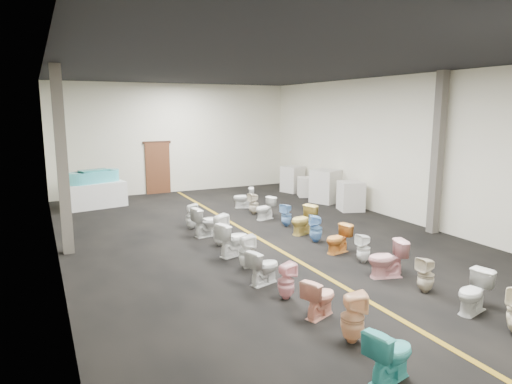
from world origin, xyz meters
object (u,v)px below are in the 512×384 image
at_px(toilet_right_7, 303,220).
at_px(toilet_right_10, 254,204).
at_px(toilet_left_3, 286,281).
at_px(toilet_right_5, 338,239).
at_px(toilet_right_3, 387,259).
at_px(toilet_right_4, 363,248).
at_px(toilet_right_1, 474,292).
at_px(appliance_crate_c, 307,187).
at_px(appliance_crate_a, 351,196).
at_px(toilet_left_9, 192,216).
at_px(display_table, 96,195).
at_px(appliance_crate_b, 325,186).
at_px(appliance_crate_d, 293,179).
at_px(toilet_left_1, 353,317).
at_px(toilet_left_4, 264,267).
at_px(toilet_left_8, 207,222).
at_px(toilet_right_11, 244,198).
at_px(toilet_right_9, 265,208).
at_px(toilet_left_7, 220,230).
at_px(bathtub, 94,177).
at_px(toilet_left_5, 246,252).
at_px(toilet_right_6, 316,228).
at_px(toilet_left_0, 390,353).
at_px(toilet_left_6, 233,239).
at_px(toilet_left_2, 320,297).

bearing_deg(toilet_right_7, toilet_right_10, 167.87).
xyz_separation_m(toilet_left_3, toilet_right_5, (2.50, 1.84, 0.00)).
distance_m(toilet_right_3, toilet_right_4, 0.97).
relative_size(toilet_right_1, toilet_right_7, 0.92).
distance_m(appliance_crate_c, toilet_right_5, 7.30).
height_order(appliance_crate_a, toilet_left_9, appliance_crate_a).
bearing_deg(toilet_right_4, display_table, -153.35).
distance_m(appliance_crate_b, appliance_crate_d, 2.43).
distance_m(toilet_left_1, toilet_left_4, 2.68).
height_order(appliance_crate_a, toilet_right_7, appliance_crate_a).
height_order(appliance_crate_d, toilet_left_8, appliance_crate_d).
distance_m(display_table, toilet_right_11, 5.31).
height_order(appliance_crate_a, appliance_crate_b, appliance_crate_b).
bearing_deg(toilet_right_9, toilet_left_8, -82.19).
height_order(toilet_left_3, toilet_left_7, toilet_left_7).
distance_m(bathtub, appliance_crate_a, 9.07).
height_order(toilet_left_7, toilet_right_9, toilet_left_7).
xyz_separation_m(bathtub, toilet_left_7, (2.31, -6.30, -0.66)).
relative_size(toilet_left_4, toilet_left_7, 0.87).
height_order(appliance_crate_c, toilet_left_4, appliance_crate_c).
height_order(toilet_left_1, toilet_right_3, toilet_right_3).
xyz_separation_m(toilet_left_5, toilet_right_5, (2.48, 0.03, -0.03)).
bearing_deg(toilet_right_6, appliance_crate_b, 164.45).
xyz_separation_m(toilet_left_9, toilet_right_4, (2.62, -4.58, -0.04)).
bearing_deg(toilet_right_7, toilet_left_0, -38.61).
relative_size(toilet_right_4, toilet_right_6, 0.92).
relative_size(toilet_left_3, toilet_left_6, 0.84).
bearing_deg(toilet_right_4, toilet_right_6, -178.90).
bearing_deg(bathtub, toilet_right_5, -81.39).
bearing_deg(appliance_crate_d, toilet_right_5, -112.65).
bearing_deg(toilet_left_8, toilet_left_6, 170.97).
height_order(toilet_left_3, toilet_right_10, toilet_right_10).
distance_m(toilet_left_2, toilet_left_3, 0.89).
bearing_deg(toilet_left_5, toilet_right_9, -29.96).
bearing_deg(toilet_left_9, toilet_right_7, -117.53).
distance_m(appliance_crate_c, toilet_right_4, 8.03).
bearing_deg(toilet_right_3, toilet_right_7, -168.28).
distance_m(toilet_left_0, toilet_right_10, 9.64).
bearing_deg(toilet_right_10, display_table, -132.03).
height_order(appliance_crate_d, toilet_right_10, appliance_crate_d).
distance_m(toilet_left_0, toilet_right_6, 6.24).
xyz_separation_m(appliance_crate_a, toilet_right_3, (-3.28, -5.50, -0.10)).
relative_size(toilet_left_8, toilet_right_9, 1.16).
bearing_deg(toilet_left_9, toilet_left_4, -172.15).
bearing_deg(toilet_left_2, toilet_right_9, -40.84).
height_order(appliance_crate_d, toilet_left_6, appliance_crate_d).
xyz_separation_m(display_table, toilet_right_7, (4.81, -6.30, -0.04)).
bearing_deg(toilet_left_1, toilet_right_7, -4.04).
height_order(appliance_crate_d, toilet_right_11, appliance_crate_d).
relative_size(appliance_crate_c, toilet_left_2, 1.13).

